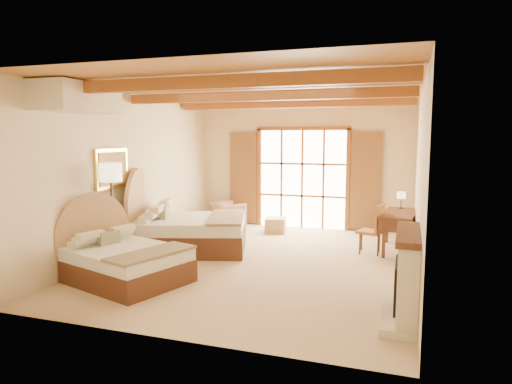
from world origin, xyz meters
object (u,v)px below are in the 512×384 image
at_px(bed_near, 119,259).
at_px(nightstand, 120,248).
at_px(bed_far, 183,228).
at_px(armchair, 228,215).
at_px(desk, 399,230).

xyz_separation_m(bed_near, nightstand, (-0.62, 0.92, -0.09)).
xyz_separation_m(bed_near, bed_far, (0.02, 2.21, 0.08)).
relative_size(bed_near, armchair, 3.06).
bearing_deg(desk, bed_near, -134.07).
height_order(nightstand, desk, desk).
distance_m(nightstand, armchair, 3.79).
relative_size(bed_far, nightstand, 5.00).
bearing_deg(desk, bed_far, -156.31).
distance_m(bed_near, desk, 5.56).
bearing_deg(armchair, bed_far, 127.08).
bearing_deg(bed_far, armchair, 71.92).
relative_size(nightstand, armchair, 0.74).
distance_m(armchair, desk, 4.40).
distance_m(bed_far, armchair, 2.45).
bearing_deg(bed_near, desk, 57.32).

